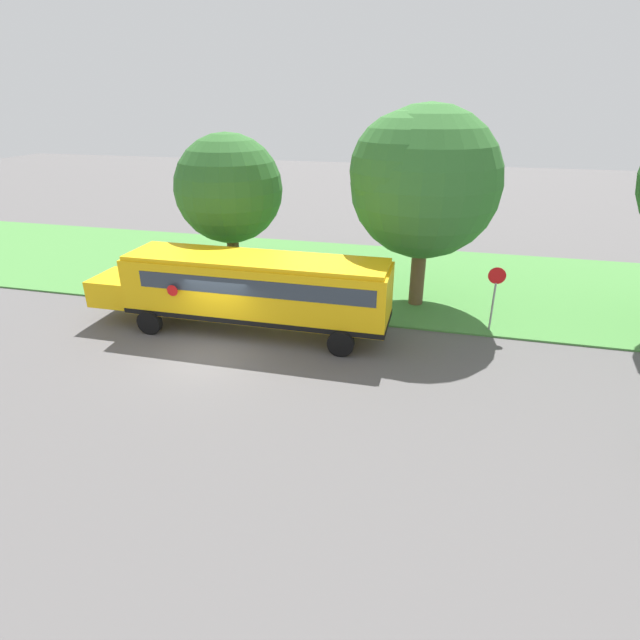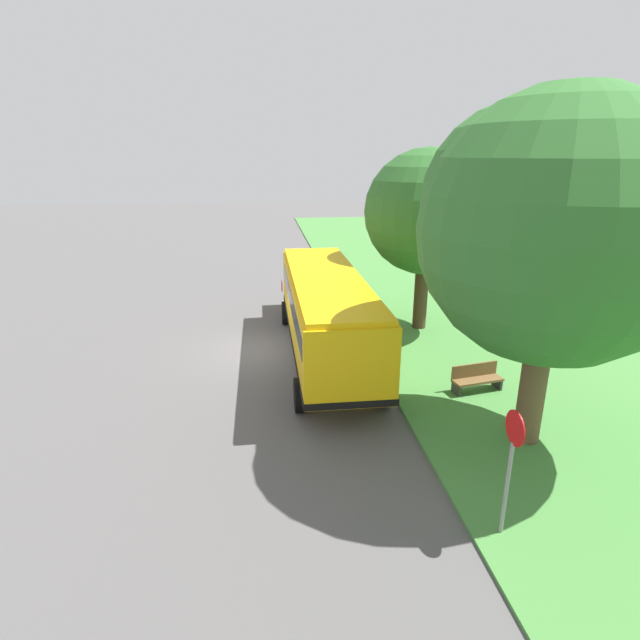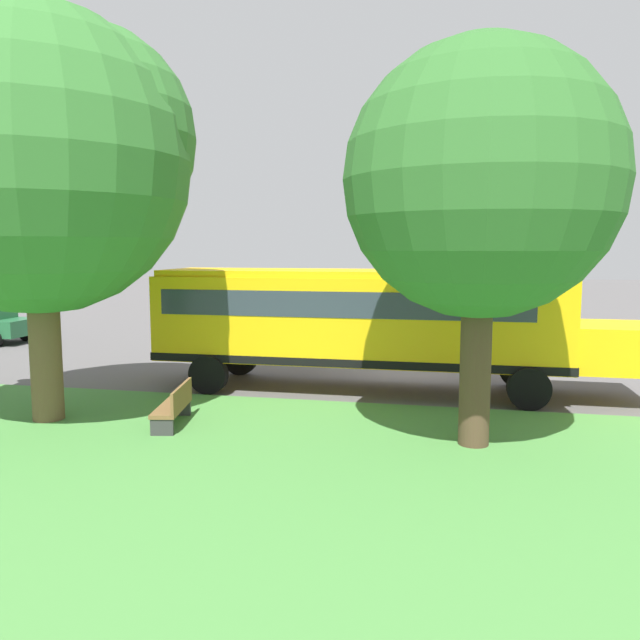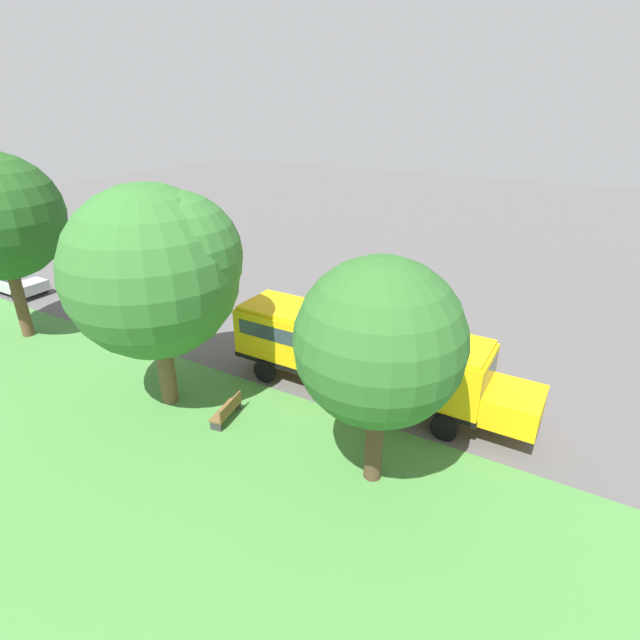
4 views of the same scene
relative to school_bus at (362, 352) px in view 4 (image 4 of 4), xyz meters
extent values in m
plane|color=#565454|center=(2.30, -0.86, -1.92)|extent=(120.00, 120.00, 0.00)
cube|color=#47843D|center=(-7.70, -0.86, -1.88)|extent=(12.00, 80.00, 0.08)
cube|color=yellow|center=(0.00, 0.29, -0.02)|extent=(2.50, 10.50, 2.20)
cube|color=yellow|center=(0.00, -5.91, -0.57)|extent=(2.20, 1.90, 1.10)
cube|color=yellow|center=(0.00, 0.29, 1.16)|extent=(2.35, 10.29, 0.16)
cube|color=black|center=(0.00, 0.29, -1.00)|extent=(2.54, 10.54, 0.20)
cube|color=#2D3842|center=(0.00, 0.59, 0.44)|extent=(2.53, 9.24, 0.64)
cube|color=#2D3842|center=(0.00, -4.91, 0.44)|extent=(2.25, 0.12, 0.80)
cylinder|color=red|center=(1.43, -2.60, 0.13)|extent=(0.03, 0.44, 0.44)
cylinder|color=black|center=(1.25, -3.91, -1.42)|extent=(0.30, 1.00, 1.00)
cylinder|color=black|center=(-1.25, -3.91, -1.42)|extent=(0.30, 1.00, 1.00)
cylinder|color=black|center=(1.25, 3.96, -1.42)|extent=(0.30, 1.00, 1.00)
cylinder|color=black|center=(-1.25, 3.96, -1.42)|extent=(0.30, 1.00, 1.00)
cube|color=#236038|center=(5.10, 16.22, -1.28)|extent=(1.80, 4.40, 0.64)
cube|color=#236038|center=(5.10, 16.07, -0.66)|extent=(1.60, 2.20, 0.60)
cube|color=#2D3842|center=(5.10, 16.07, -0.64)|extent=(1.62, 2.02, 0.45)
cylinder|color=black|center=(4.20, 17.72, -1.60)|extent=(0.22, 0.64, 0.64)
cylinder|color=black|center=(6.00, 17.72, -1.60)|extent=(0.22, 0.64, 0.64)
cylinder|color=black|center=(4.20, 14.73, -1.60)|extent=(0.22, 0.64, 0.64)
cylinder|color=black|center=(6.00, 14.73, -1.60)|extent=(0.22, 0.64, 0.64)
cube|color=#B7B7BC|center=(-0.50, 23.71, -1.28)|extent=(1.80, 4.40, 0.64)
cube|color=#B7B7BC|center=(-0.50, 23.86, -0.66)|extent=(1.60, 2.20, 0.60)
cube|color=#2D3842|center=(-0.50, 23.86, -0.64)|extent=(1.62, 2.02, 0.45)
cylinder|color=black|center=(0.40, 22.21, -1.60)|extent=(0.22, 0.64, 0.64)
cylinder|color=black|center=(-1.40, 22.21, -1.60)|extent=(0.22, 0.64, 0.64)
cylinder|color=black|center=(0.40, 25.20, -1.60)|extent=(0.22, 0.64, 0.64)
cube|color=tan|center=(5.10, 30.71, -1.28)|extent=(1.80, 4.40, 0.64)
cube|color=tan|center=(5.10, 30.86, -0.66)|extent=(1.60, 2.20, 0.60)
cube|color=#2D3842|center=(5.10, 30.86, -0.64)|extent=(1.62, 2.02, 0.45)
cylinder|color=black|center=(6.00, 29.21, -1.60)|extent=(0.22, 0.64, 0.64)
cylinder|color=black|center=(4.20, 29.21, -1.60)|extent=(0.22, 0.64, 0.64)
cylinder|color=black|center=(6.00, 32.20, -1.60)|extent=(0.22, 0.64, 0.64)
cylinder|color=black|center=(4.20, 32.20, -1.60)|extent=(0.22, 0.64, 0.64)
cylinder|color=#4C3826|center=(-4.39, -2.56, -0.39)|extent=(0.57, 0.57, 3.07)
sphere|color=#2D6628|center=(-4.39, -2.56, 3.01)|extent=(4.96, 4.96, 4.96)
sphere|color=#2D6628|center=(-5.03, -2.39, 3.43)|extent=(2.74, 2.74, 2.74)
cylinder|color=brown|center=(-4.49, 6.31, -0.35)|extent=(0.65, 0.65, 3.14)
sphere|color=#33702D|center=(-4.49, 6.31, 3.58)|extent=(6.31, 6.31, 6.31)
sphere|color=#33702D|center=(-3.94, 5.54, 4.13)|extent=(4.68, 4.68, 4.68)
cylinder|color=brown|center=(-3.81, 17.04, 0.05)|extent=(0.57, 0.57, 3.95)
cylinder|color=gray|center=(-2.30, 9.46, -0.87)|extent=(0.08, 0.08, 2.10)
cylinder|color=red|center=(-2.30, 9.46, 0.48)|extent=(0.03, 0.68, 0.68)
cube|color=brown|center=(-4.35, 3.54, -1.47)|extent=(1.67, 0.79, 0.08)
cube|color=brown|center=(-4.31, 3.32, -1.22)|extent=(1.58, 0.36, 0.44)
cube|color=#333333|center=(-3.63, 3.67, -1.70)|extent=(0.16, 0.46, 0.45)
cube|color=#333333|center=(-5.08, 3.40, -1.70)|extent=(0.16, 0.46, 0.45)
camera|label=1|loc=(17.38, 7.16, 6.89)|focal=28.00mm
camera|label=2|loc=(2.19, 16.99, 5.26)|focal=28.00mm
camera|label=3|loc=(-16.07, -2.06, 1.82)|focal=35.00mm
camera|label=4|loc=(-16.11, -7.46, 9.38)|focal=28.00mm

